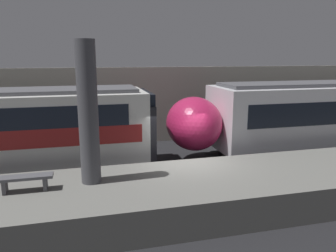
{
  "coord_description": "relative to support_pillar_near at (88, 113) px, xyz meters",
  "views": [
    {
      "loc": [
        -3.44,
        -10.89,
        4.73
      ],
      "look_at": [
        -0.41,
        0.98,
        2.09
      ],
      "focal_mm": 35.0,
      "sensor_mm": 36.0,
      "label": 1
    }
  ],
  "objects": [
    {
      "name": "ground_plane",
      "position": [
        3.37,
        1.37,
        -3.1
      ],
      "size": [
        120.0,
        120.0,
        0.0
      ],
      "primitive_type": "plane",
      "color": "black"
    },
    {
      "name": "platform",
      "position": [
        3.37,
        -0.44,
        -2.59
      ],
      "size": [
        40.0,
        3.62,
        1.03
      ],
      "color": "slate",
      "rests_on": "ground"
    },
    {
      "name": "support_pillar_near",
      "position": [
        0.0,
        0.0,
        0.0
      ],
      "size": [
        0.57,
        0.57,
        4.15
      ],
      "color": "#47474C",
      "rests_on": "platform"
    },
    {
      "name": "station_rear_barrier",
      "position": [
        3.37,
        7.98,
        -1.04
      ],
      "size": [
        50.0,
        0.15,
        4.13
      ],
      "color": "#B2AD9E",
      "rests_on": "ground"
    },
    {
      "name": "platform_bench",
      "position": [
        -1.8,
        -0.27,
        -1.74
      ],
      "size": [
        1.5,
        0.4,
        0.45
      ],
      "color": "#4C4C51",
      "rests_on": "platform"
    }
  ]
}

